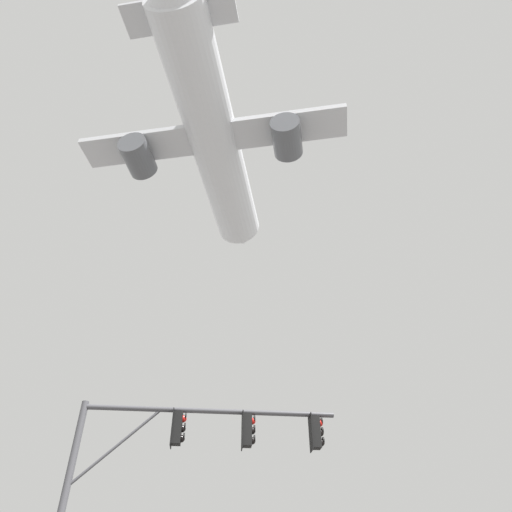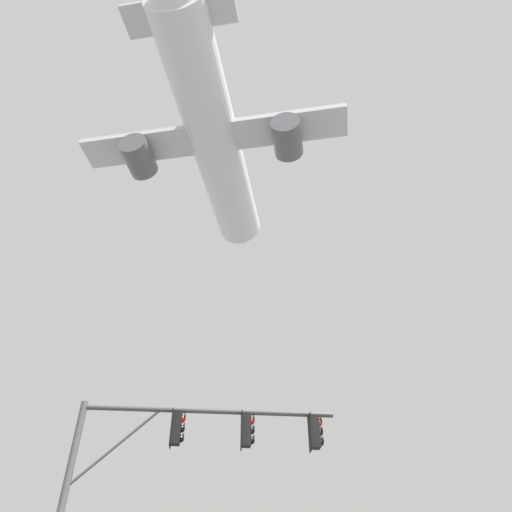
{
  "view_description": "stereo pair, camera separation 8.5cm",
  "coord_description": "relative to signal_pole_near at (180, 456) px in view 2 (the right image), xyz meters",
  "views": [
    {
      "loc": [
        -0.57,
        -6.12,
        1.58
      ],
      "look_at": [
        -0.86,
        12.71,
        15.88
      ],
      "focal_mm": 33.02,
      "sensor_mm": 36.0,
      "label": 1
    },
    {
      "loc": [
        -0.48,
        -6.11,
        1.58
      ],
      "look_at": [
        -0.86,
        12.71,
        15.88
      ],
      "focal_mm": 33.02,
      "sensor_mm": 36.0,
      "label": 2
    }
  ],
  "objects": [
    {
      "name": "airplane",
      "position": [
        -1.89,
        13.41,
        30.16
      ],
      "size": [
        23.54,
        30.47,
        8.29
      ],
      "color": "white"
    },
    {
      "name": "signal_pole_near",
      "position": [
        0.0,
        0.0,
        0.0
      ],
      "size": [
        7.36,
        1.09,
        6.46
      ],
      "color": "#4C4C51",
      "rests_on": "ground"
    }
  ]
}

